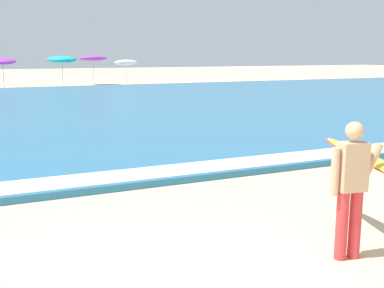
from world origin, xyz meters
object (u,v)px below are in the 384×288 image
surfer_with_board (370,177)px  beach_umbrella_4 (62,59)px  beach_umbrella_6 (126,63)px  beach_umbrella_5 (93,58)px  beach_umbrella_3 (2,61)px

surfer_with_board → beach_umbrella_4: bearing=87.1°
beach_umbrella_4 → surfer_with_board: bearing=-92.9°
beach_umbrella_6 → beach_umbrella_4: bearing=-178.3°
beach_umbrella_4 → beach_umbrella_5: 2.96m
beach_umbrella_3 → beach_umbrella_5: beach_umbrella_5 is taller
beach_umbrella_5 → beach_umbrella_6: bearing=-24.1°
beach_umbrella_5 → beach_umbrella_6: 2.66m
beach_umbrella_3 → beach_umbrella_5: (6.94, 1.15, 0.17)m
beach_umbrella_4 → beach_umbrella_5: size_ratio=0.99×
beach_umbrella_4 → beach_umbrella_6: size_ratio=1.14×
beach_umbrella_6 → surfer_with_board: bearing=-101.5°
surfer_with_board → beach_umbrella_6: bearing=78.5°
beach_umbrella_3 → beach_umbrella_6: bearing=0.4°
surfer_with_board → beach_umbrella_5: 34.84m
surfer_with_board → beach_umbrella_6: 34.16m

